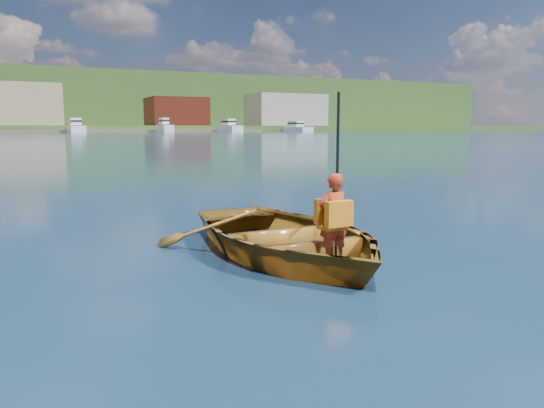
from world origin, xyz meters
name	(u,v)px	position (x,y,z in m)	size (l,w,h in m)	color
ground	(175,249)	(0.00, 0.00, 0.00)	(600.00, 600.00, 0.00)	#132E44
rowboat	(285,236)	(1.23, -0.99, 0.26)	(2.93, 4.02, 0.82)	brown
child_paddler	(333,217)	(1.41, -1.88, 0.65)	(0.39, 0.35, 2.00)	#A93218
shoreline	(23,105)	(0.00, 236.61, 10.32)	(400.00, 140.00, 22.00)	#42602D
dock	(61,131)	(8.36, 148.00, 0.40)	(159.91, 14.59, 0.80)	brown
marina_yachts	(77,128)	(12.09, 143.33, 1.39)	(139.50, 13.64, 4.38)	white
hillside_trees	(92,88)	(27.74, 238.10, 18.15)	(314.46, 83.83, 25.81)	#382314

